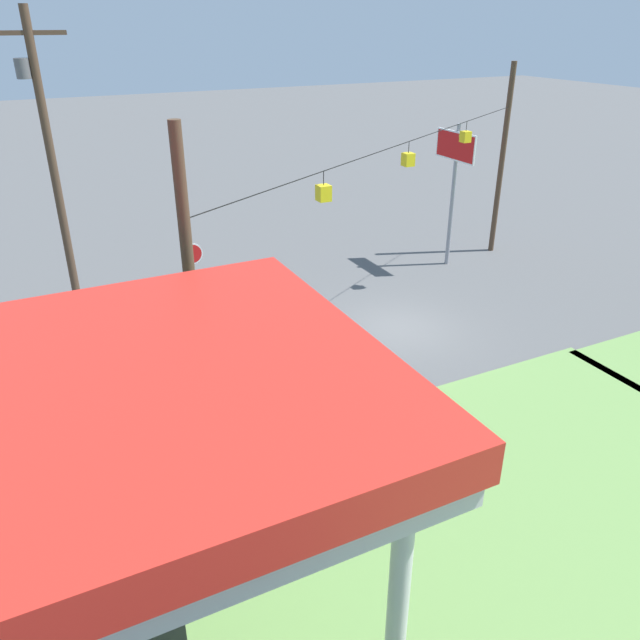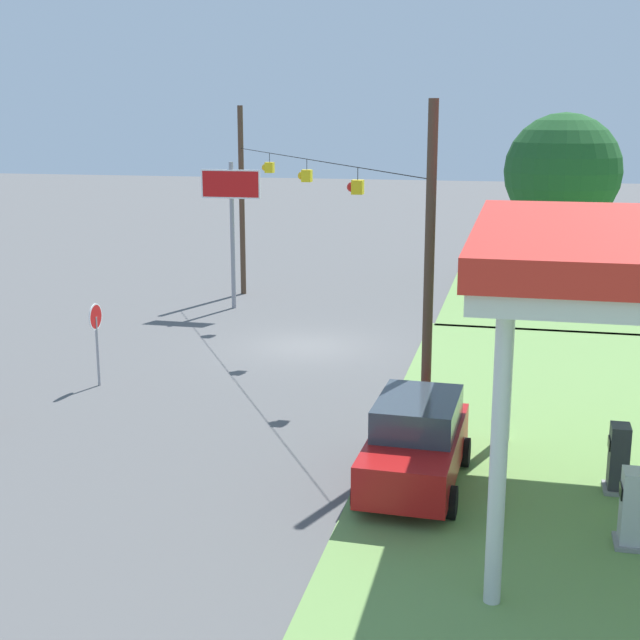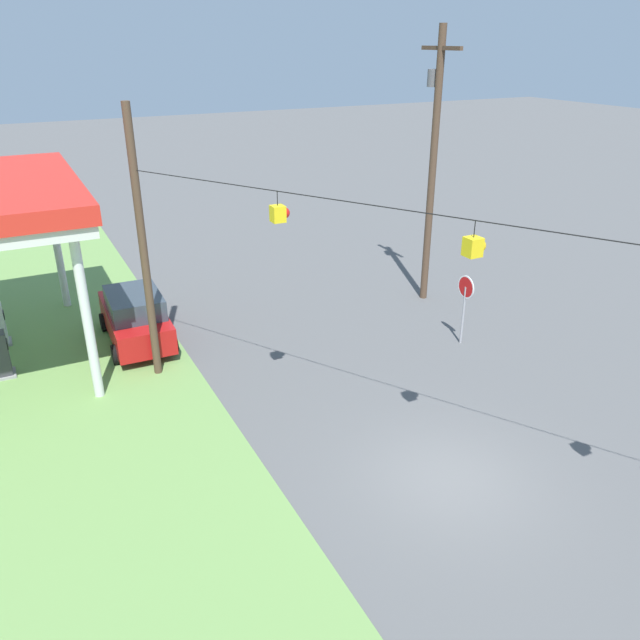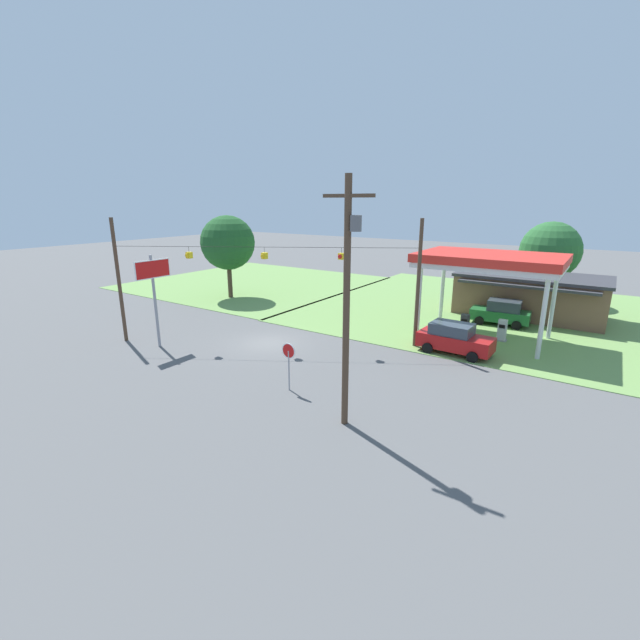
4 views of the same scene
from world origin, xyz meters
The scene contains 7 objects.
ground_plane centered at (0.00, 0.00, 0.00)m, with size 160.00×160.00×0.00m, color #565656.
gas_station_canopy centered at (11.68, 9.33, 5.34)m, with size 9.09×6.26×5.87m.
car_at_pumps_front centered at (10.97, 5.08, 0.98)m, with size 4.56×2.22×1.93m.
stop_sign_roadside centered at (5.79, -4.99, 1.81)m, with size 0.80×0.08×2.50m.
stop_sign_overhead centered at (-5.41, -4.48, 4.37)m, with size 0.22×2.49×6.01m.
utility_pole_main centered at (9.88, -6.30, 5.72)m, with size 2.20×0.44×10.25m.
signal_span_gantry centered at (0.00, -0.01, 4.44)m, with size 17.11×10.24×8.25m.
Camera 1 is at (11.22, 16.31, 9.85)m, focal length 35.00 mm.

